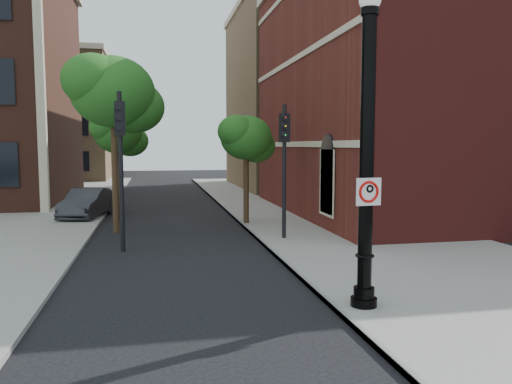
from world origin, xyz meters
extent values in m
plane|color=black|center=(0.00, 0.00, 0.00)|extent=(120.00, 120.00, 0.00)
cube|color=gray|center=(6.00, 10.00, 0.06)|extent=(8.00, 60.00, 0.12)
cube|color=gray|center=(-9.00, 18.00, 0.06)|extent=(10.00, 50.00, 0.12)
cube|color=gray|center=(2.05, 10.00, 0.07)|extent=(0.10, 60.00, 0.14)
cube|color=maroon|center=(16.00, 14.00, 6.00)|extent=(22.00, 16.00, 12.00)
cube|color=black|center=(4.96, 9.00, 2.00)|extent=(0.08, 1.40, 2.40)
cube|color=beige|center=(4.97, 14.00, 3.50)|extent=(0.06, 16.00, 0.25)
cube|color=beige|center=(4.97, 14.00, 7.50)|extent=(0.06, 16.00, 0.25)
cube|color=beige|center=(-7.00, 17.00, 7.00)|extent=(0.40, 0.40, 14.00)
cube|color=#967952|center=(-12.00, 44.00, 6.00)|extent=(12.00, 12.00, 12.00)
cube|color=maroon|center=(-12.00, 58.00, 5.00)|extent=(12.00, 12.00, 10.00)
cube|color=#967952|center=(16.00, 30.00, 7.00)|extent=(22.00, 14.00, 14.00)
cylinder|color=black|center=(2.62, 0.13, 0.15)|extent=(0.55, 0.55, 0.30)
cylinder|color=black|center=(2.62, 0.13, 0.39)|extent=(0.43, 0.43, 0.25)
cylinder|color=black|center=(2.62, 0.13, 3.15)|extent=(0.30, 0.30, 5.71)
torus|color=black|center=(2.62, 0.13, 1.18)|extent=(0.39, 0.39, 0.06)
cylinder|color=black|center=(2.62, 0.13, 6.09)|extent=(0.35, 0.35, 0.15)
sphere|color=silver|center=(2.62, 0.13, 6.31)|extent=(0.43, 0.43, 0.43)
cube|color=white|center=(2.61, -0.03, 2.53)|extent=(0.56, 0.08, 0.56)
cube|color=black|center=(2.61, -0.03, 2.78)|extent=(0.56, 0.07, 0.05)
cube|color=black|center=(2.61, -0.03, 2.27)|extent=(0.56, 0.07, 0.05)
cube|color=black|center=(2.35, -0.06, 2.53)|extent=(0.05, 0.01, 0.56)
cube|color=black|center=(2.86, -0.01, 2.53)|extent=(0.05, 0.01, 0.56)
torus|color=red|center=(2.61, -0.03, 2.53)|extent=(0.45, 0.10, 0.45)
cube|color=red|center=(2.61, -0.03, 2.53)|extent=(0.32, 0.04, 0.32)
cube|color=black|center=(2.55, -0.04, 2.53)|extent=(0.05, 0.01, 0.26)
torus|color=black|center=(2.63, -0.03, 2.59)|extent=(0.18, 0.07, 0.17)
cylinder|color=black|center=(2.61, -0.03, 2.78)|extent=(0.03, 0.02, 0.03)
imported|color=#2D2D32|center=(-4.76, 15.29, 0.71)|extent=(2.31, 4.51, 1.42)
cylinder|color=black|center=(-2.66, 7.25, 2.58)|extent=(0.15, 0.15, 5.17)
cube|color=black|center=(-2.66, 7.25, 4.30)|extent=(0.36, 0.34, 1.08)
sphere|color=#E50505|center=(-2.69, 7.08, 4.68)|extent=(0.19, 0.19, 0.19)
sphere|color=#FF8C00|center=(-2.69, 7.08, 4.36)|extent=(0.19, 0.19, 0.19)
sphere|color=#00E519|center=(-2.69, 7.08, 4.04)|extent=(0.19, 0.19, 0.19)
cylinder|color=black|center=(2.94, 7.90, 2.44)|extent=(0.14, 0.14, 4.88)
cube|color=black|center=(2.94, 7.90, 4.07)|extent=(0.37, 0.36, 1.02)
sphere|color=#E50505|center=(2.89, 7.74, 4.43)|extent=(0.18, 0.18, 0.18)
sphere|color=#FF8C00|center=(2.89, 7.74, 4.12)|extent=(0.18, 0.18, 0.18)
sphere|color=#00E519|center=(2.89, 7.74, 3.82)|extent=(0.18, 0.18, 0.18)
cylinder|color=#999999|center=(4.80, 4.96, 2.16)|extent=(0.09, 0.09, 4.33)
cylinder|color=#2F2113|center=(-3.13, 10.86, 2.57)|extent=(0.24, 0.24, 5.14)
ellipsoid|color=#195115|center=(-3.13, 10.86, 5.50)|extent=(3.23, 3.23, 2.74)
ellipsoid|color=#195115|center=(-2.40, 11.45, 4.99)|extent=(2.50, 2.50, 2.12)
ellipsoid|color=#195115|center=(-3.79, 10.42, 5.87)|extent=(2.35, 2.35, 2.00)
cylinder|color=#2F2113|center=(-3.33, 16.26, 1.89)|extent=(0.24, 0.24, 3.78)
ellipsoid|color=#195115|center=(-3.33, 16.26, 4.05)|extent=(2.37, 2.37, 2.02)
ellipsoid|color=#195115|center=(-2.79, 16.69, 3.67)|extent=(1.83, 1.83, 1.56)
ellipsoid|color=#195115|center=(-3.82, 15.94, 4.31)|extent=(1.73, 1.73, 1.47)
cylinder|color=#2F2113|center=(2.23, 11.61, 1.76)|extent=(0.24, 0.24, 3.53)
ellipsoid|color=#195115|center=(2.23, 11.61, 3.78)|extent=(2.22, 2.22, 1.88)
ellipsoid|color=#195115|center=(2.74, 12.02, 3.42)|extent=(1.71, 1.71, 1.46)
ellipsoid|color=#195115|center=(1.78, 11.31, 4.03)|extent=(1.61, 1.61, 1.37)
camera|label=1|loc=(-1.60, -9.35, 3.46)|focal=35.00mm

